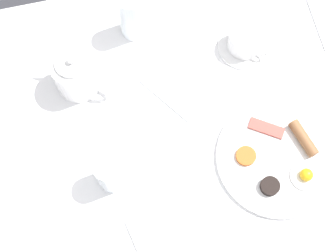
% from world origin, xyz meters
% --- Properties ---
extents(ground_plane, '(8.00, 8.00, 0.00)m').
position_xyz_m(ground_plane, '(0.00, 0.00, 0.00)').
color(ground_plane, '#333338').
extents(table, '(0.88, 1.16, 0.71)m').
position_xyz_m(table, '(0.00, 0.00, 0.64)').
color(table, white).
rests_on(table, ground_plane).
extents(breakfast_plate, '(0.29, 0.29, 0.04)m').
position_xyz_m(breakfast_plate, '(-0.14, -0.24, 0.72)').
color(breakfast_plate, white).
rests_on(breakfast_plate, table).
extents(teapot_near, '(0.13, 0.17, 0.13)m').
position_xyz_m(teapot_near, '(0.17, 0.19, 0.76)').
color(teapot_near, white).
rests_on(teapot_near, table).
extents(teacup_with_saucer_left, '(0.14, 0.14, 0.06)m').
position_xyz_m(teacup_with_saucer_left, '(0.18, -0.24, 0.74)').
color(teacup_with_saucer_left, white).
rests_on(teacup_with_saucer_left, table).
extents(water_glass_short, '(0.06, 0.06, 0.14)m').
position_xyz_m(water_glass_short, '(0.29, 0.03, 0.78)').
color(water_glass_short, white).
rests_on(water_glass_short, table).
extents(wine_glass_spare, '(0.06, 0.06, 0.12)m').
position_xyz_m(wine_glass_spare, '(-0.09, 0.15, 0.77)').
color(wine_glass_spare, white).
rests_on(wine_glass_spare, table).
extents(napkin_folded, '(0.15, 0.19, 0.01)m').
position_xyz_m(napkin_folded, '(-0.24, 0.05, 0.71)').
color(napkin_folded, white).
rests_on(napkin_folded, table).
extents(fork_by_plate, '(0.14, 0.10, 0.00)m').
position_xyz_m(fork_by_plate, '(0.08, -0.01, 0.71)').
color(fork_by_plate, silver).
rests_on(fork_by_plate, table).
extents(spoon_for_tea, '(0.16, 0.02, 0.00)m').
position_xyz_m(spoon_for_tea, '(0.20, -0.46, 0.71)').
color(spoon_for_tea, silver).
rests_on(spoon_for_tea, table).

